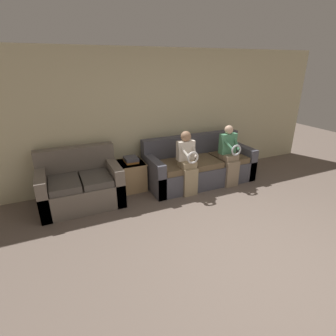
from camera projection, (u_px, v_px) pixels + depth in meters
ground_plane at (273, 268)px, 3.12m from camera, size 14.00×14.00×0.00m
wall_back at (167, 117)px, 5.25m from camera, size 7.34×0.06×2.55m
couch_main at (198, 166)px, 5.33m from camera, size 2.17×0.90×0.91m
couch_side at (80, 186)px, 4.47m from camera, size 1.32×0.90×0.93m
child_left_seated at (188, 160)px, 4.72m from camera, size 0.32×0.38×1.16m
child_right_seated at (230, 154)px, 5.07m from camera, size 0.33×0.37×1.18m
side_shelf at (131, 175)px, 5.01m from camera, size 0.49×0.54×0.54m
book_stack at (131, 160)px, 4.90m from camera, size 0.24×0.30×0.10m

